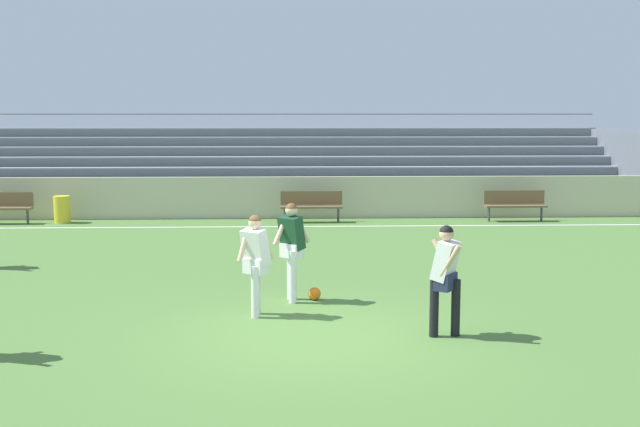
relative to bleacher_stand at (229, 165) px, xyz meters
The scene contains 12 objects.
ground_plane 16.69m from the bleacher_stand, 81.46° to the right, with size 160.00×160.00×0.00m, color #517A38.
field_line_sideline 6.13m from the bleacher_stand, 65.60° to the right, with size 44.00×0.12×0.01m, color white.
sideline_wall 4.47m from the bleacher_stand, 55.88° to the right, with size 48.00×0.16×1.26m, color beige.
bleacher_stand is the anchor object (origin of this frame).
bench_near_wall_gap 9.89m from the bleacher_stand, 27.39° to the right, with size 1.80×0.40×0.90m.
bench_far_right 7.72m from the bleacher_stand, 143.80° to the right, with size 1.80×0.40×0.90m.
bench_near_bin 5.37m from the bleacher_stand, 58.75° to the right, with size 1.80×0.40×0.90m.
trash_bin 6.38m from the bleacher_stand, 135.31° to the right, with size 0.46×0.46×0.79m, color yellow.
player_dark_challenging 14.38m from the bleacher_stand, 81.38° to the right, with size 0.66×0.48×1.68m.
player_white_overlapping 15.26m from the bleacher_stand, 84.02° to the right, with size 0.59×0.49×1.61m.
player_white_dropping_back 16.99m from the bleacher_stand, 75.18° to the right, with size 0.49×0.66×1.61m.
soccer_ball 14.44m from the bleacher_stand, 79.81° to the right, with size 0.22×0.22×0.22m, color orange.
Camera 1 is at (-0.33, -10.89, 3.20)m, focal length 44.25 mm.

